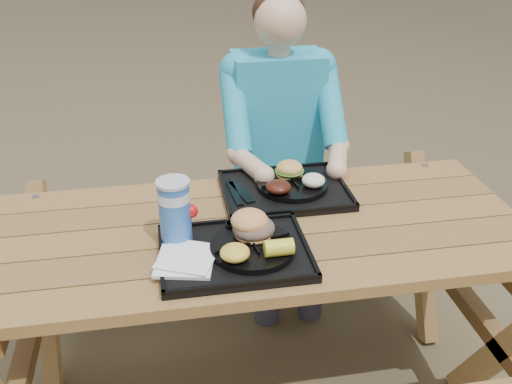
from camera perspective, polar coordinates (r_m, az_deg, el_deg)
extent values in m
cube|color=black|center=(1.74, -2.15, -6.19)|extent=(0.45, 0.35, 0.02)
cube|color=black|center=(2.08, 2.88, 0.09)|extent=(0.45, 0.35, 0.02)
cylinder|color=black|center=(1.73, -0.33, -5.56)|extent=(0.26, 0.26, 0.02)
cylinder|color=black|center=(2.09, 3.64, 0.77)|extent=(0.26, 0.26, 0.02)
cube|color=white|center=(1.69, -7.11, -6.78)|extent=(0.20, 0.20, 0.02)
cylinder|color=#1751B1|center=(1.75, -8.11, -2.04)|extent=(0.10, 0.10, 0.20)
cylinder|color=black|center=(1.82, -2.32, -3.48)|extent=(0.05, 0.05, 0.03)
cylinder|color=yellow|center=(1.85, -0.61, -3.00)|extent=(0.05, 0.05, 0.03)
ellipsoid|color=yellow|center=(1.65, -2.12, -6.08)|extent=(0.09, 0.09, 0.04)
cube|color=black|center=(2.05, -1.50, 0.05)|extent=(0.08, 0.18, 0.01)
ellipsoid|color=#41170D|center=(2.00, 2.24, 0.52)|extent=(0.09, 0.09, 0.04)
ellipsoid|color=white|center=(2.05, 5.76, 1.17)|extent=(0.08, 0.08, 0.05)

